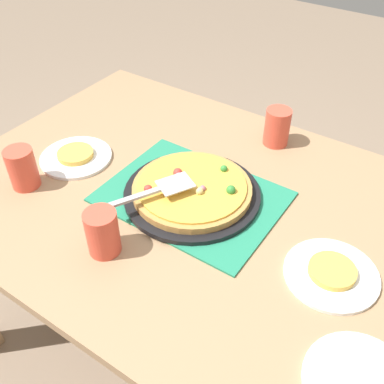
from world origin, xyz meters
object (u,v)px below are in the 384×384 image
object	(u,v)px
plate_far_right	(331,274)
pizza_server	(159,189)
cup_near	(22,168)
cup_corner	(102,232)
served_slice_right	(332,271)
pizza_pan	(192,194)
plate_near_left	(76,157)
pizza	(192,188)
served_slice_left	(75,154)
cup_far	(277,127)

from	to	relation	value
plate_far_right	pizza_server	xyz separation A→B (m)	(-0.47, -0.04, 0.06)
cup_near	cup_corner	bearing A→B (deg)	-9.47
plate_far_right	pizza_server	bearing A→B (deg)	-175.24
cup_near	cup_corner	distance (m)	0.36
cup_near	served_slice_right	bearing A→B (deg)	11.55
served_slice_right	cup_near	xyz separation A→B (m)	(-0.85, -0.17, 0.04)
pizza_pan	served_slice_right	distance (m)	0.43
plate_far_right	plate_near_left	bearing A→B (deg)	-179.78
pizza	served_slice_left	bearing A→B (deg)	-172.79
pizza	pizza_server	distance (m)	0.10
plate_near_left	served_slice_left	world-z (taller)	served_slice_left
served_slice_left	served_slice_right	bearing A→B (deg)	0.22
plate_near_left	cup_near	bearing A→B (deg)	-98.66
cup_near	cup_far	world-z (taller)	same
served_slice_left	cup_corner	size ratio (longest dim) A/B	0.92
plate_near_left	pizza_server	size ratio (longest dim) A/B	0.99
plate_near_left	pizza_server	bearing A→B (deg)	-5.79
plate_far_right	cup_corner	world-z (taller)	cup_corner
pizza_pan	plate_near_left	size ratio (longest dim) A/B	1.73
plate_far_right	cup_corner	size ratio (longest dim) A/B	1.83
plate_far_right	cup_far	size ratio (longest dim) A/B	1.83
plate_near_left	served_slice_left	bearing A→B (deg)	-90.00
plate_near_left	pizza_server	distance (m)	0.36
plate_near_left	cup_far	bearing A→B (deg)	41.97
cup_corner	plate_near_left	bearing A→B (deg)	145.30
pizza	plate_far_right	size ratio (longest dim) A/B	1.50
pizza_pan	pizza	world-z (taller)	pizza
pizza_pan	plate_near_left	bearing A→B (deg)	-172.82
cup_near	pizza_server	distance (m)	0.40
served_slice_right	pizza_server	bearing A→B (deg)	-175.24
pizza_server	served_slice_right	bearing A→B (deg)	4.76
pizza_pan	cup_far	size ratio (longest dim) A/B	3.17
pizza_pan	cup_far	xyz separation A→B (m)	(0.07, 0.37, 0.05)
pizza_pan	served_slice_right	world-z (taller)	served_slice_right
pizza_pan	cup_near	world-z (taller)	cup_near
plate_far_right	served_slice_left	bearing A→B (deg)	-179.78
served_slice_left	pizza_server	distance (m)	0.36
served_slice_right	pizza_server	xyz separation A→B (m)	(-0.47, -0.04, 0.05)
served_slice_right	cup_far	bearing A→B (deg)	129.72
pizza	plate_near_left	size ratio (longest dim) A/B	1.50
served_slice_left	cup_near	size ratio (longest dim) A/B	0.92
plate_far_right	served_slice_right	bearing A→B (deg)	-90.00
served_slice_right	cup_near	size ratio (longest dim) A/B	0.92
plate_near_left	pizza_pan	bearing A→B (deg)	7.18
served_slice_left	cup_far	world-z (taller)	cup_far
plate_far_right	cup_far	world-z (taller)	cup_far
pizza	cup_far	bearing A→B (deg)	79.05
served_slice_right	cup_corner	distance (m)	0.54
served_slice_left	pizza_pan	bearing A→B (deg)	7.18
cup_far	cup_corner	bearing A→B (deg)	-102.07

